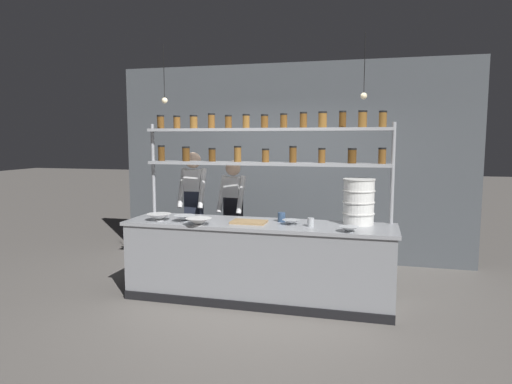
{
  "coord_description": "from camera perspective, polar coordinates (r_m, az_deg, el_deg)",
  "views": [
    {
      "loc": [
        1.28,
        -5.02,
        1.88
      ],
      "look_at": [
        -0.08,
        0.2,
        1.25
      ],
      "focal_mm": 32.0,
      "sensor_mm": 36.0,
      "label": 1
    }
  ],
  "objects": [
    {
      "name": "pendant_light_row",
      "position": [
        5.21,
        0.32,
        12.01
      ],
      "size": [
        2.36,
        0.07,
        0.68
      ],
      "color": "black"
    },
    {
      "name": "spice_shelf_unit",
      "position": [
        5.5,
        1.23,
        5.5
      ],
      "size": [
        3.01,
        0.28,
        2.2
      ],
      "color": "#999BA0",
      "rests_on": "ground_plane"
    },
    {
      "name": "prep_bowl_near_left",
      "position": [
        5.43,
        -8.92,
        -3.27
      ],
      "size": [
        0.25,
        0.25,
        0.07
      ],
      "color": "silver",
      "rests_on": "prep_counter"
    },
    {
      "name": "container_stack",
      "position": [
        5.28,
        12.72,
        -1.16
      ],
      "size": [
        0.36,
        0.36,
        0.52
      ],
      "color": "white",
      "rests_on": "prep_counter"
    },
    {
      "name": "back_wall",
      "position": [
        7.14,
        4.23,
        3.7
      ],
      "size": [
        5.53,
        0.12,
        3.03
      ],
      "primitive_type": "cube",
      "color": "#4C5156",
      "rests_on": "ground_plane"
    },
    {
      "name": "prep_bowl_center_front",
      "position": [
        4.85,
        11.56,
        -4.59
      ],
      "size": [
        0.21,
        0.21,
        0.06
      ],
      "color": "#B2B7BC",
      "rests_on": "prep_counter"
    },
    {
      "name": "chef_center",
      "position": [
        6.22,
        -2.88,
        -2.37
      ],
      "size": [
        0.39,
        0.31,
        1.59
      ],
      "rotation": [
        0.0,
        0.0,
        -0.14
      ],
      "color": "black",
      "rests_on": "ground_plane"
    },
    {
      "name": "serving_cup_by_board",
      "position": [
        5.33,
        3.22,
        -3.16
      ],
      "size": [
        0.09,
        0.09,
        0.11
      ],
      "color": "#334C70",
      "rests_on": "prep_counter"
    },
    {
      "name": "prep_counter",
      "position": [
        5.38,
        0.27,
        -8.69
      ],
      "size": [
        3.13,
        0.76,
        0.92
      ],
      "color": "gray",
      "rests_on": "ground_plane"
    },
    {
      "name": "chef_left",
      "position": [
        6.32,
        -7.79,
        -1.58
      ],
      "size": [
        0.37,
        0.3,
        1.7
      ],
      "rotation": [
        0.0,
        0.0,
        0.03
      ],
      "color": "black",
      "rests_on": "ground_plane"
    },
    {
      "name": "cutting_board",
      "position": [
        5.26,
        -0.89,
        -3.76
      ],
      "size": [
        0.4,
        0.26,
        0.02
      ],
      "color": "#A88456",
      "rests_on": "prep_counter"
    },
    {
      "name": "ground_plane",
      "position": [
        5.52,
        0.27,
        -13.3
      ],
      "size": [
        40.0,
        40.0,
        0.0
      ],
      "primitive_type": "plane",
      "color": "slate"
    },
    {
      "name": "serving_cup_front",
      "position": [
        5.07,
        6.86,
        -3.78
      ],
      "size": [
        0.07,
        0.07,
        0.1
      ],
      "color": "#B2B7BC",
      "rests_on": "prep_counter"
    },
    {
      "name": "prep_bowl_center_back",
      "position": [
        5.15,
        -7.18,
        -3.71
      ],
      "size": [
        0.29,
        0.29,
        0.08
      ],
      "color": "white",
      "rests_on": "prep_counter"
    },
    {
      "name": "prep_bowl_near_right",
      "position": [
        5.54,
        -12.02,
        -3.1
      ],
      "size": [
        0.29,
        0.29,
        0.08
      ],
      "color": "white",
      "rests_on": "prep_counter"
    },
    {
      "name": "prep_bowl_far_left",
      "position": [
        5.17,
        4.4,
        -3.79
      ],
      "size": [
        0.2,
        0.2,
        0.06
      ],
      "color": "#B2B7BC",
      "rests_on": "prep_counter"
    }
  ]
}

